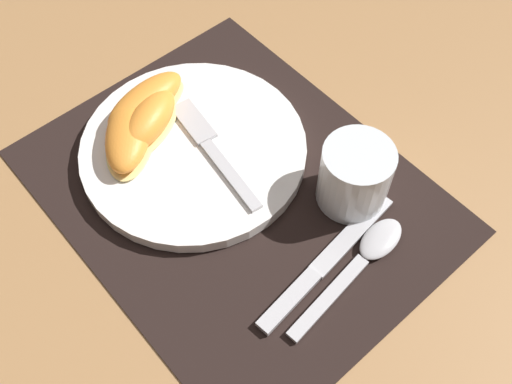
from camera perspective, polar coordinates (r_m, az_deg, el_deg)
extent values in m
plane|color=#A37547|center=(0.68, -1.86, 0.10)|extent=(3.00, 3.00, 0.00)
cube|color=black|center=(0.68, -1.87, 0.19)|extent=(0.45, 0.36, 0.00)
cylinder|color=white|center=(0.70, -5.95, 4.07)|extent=(0.26, 0.26, 0.02)
cylinder|color=silver|center=(0.65, 9.39, 1.53)|extent=(0.08, 0.08, 0.08)
cylinder|color=orange|center=(0.67, 9.13, 0.44)|extent=(0.06, 0.06, 0.03)
cube|color=#BCBCC1|center=(0.61, 3.18, -10.25)|extent=(0.03, 0.08, 0.01)
cube|color=#BCBCC1|center=(0.65, 9.12, -3.97)|extent=(0.03, 0.13, 0.01)
cube|color=#BCBCC1|center=(0.62, 6.93, -9.91)|extent=(0.03, 0.12, 0.01)
ellipsoid|color=#BCBCC1|center=(0.65, 11.79, -4.40)|extent=(0.04, 0.06, 0.01)
cube|color=#BCBCC1|center=(0.67, -2.17, 1.87)|extent=(0.11, 0.03, 0.00)
cube|color=#BCBCC1|center=(0.71, -5.97, 6.67)|extent=(0.07, 0.03, 0.00)
ellipsoid|color=#F4DB84|center=(0.73, -10.33, 7.85)|extent=(0.06, 0.12, 0.01)
ellipsoid|color=orange|center=(0.72, -10.50, 8.54)|extent=(0.06, 0.12, 0.03)
ellipsoid|color=#F4DB84|center=(0.71, -9.98, 6.02)|extent=(0.08, 0.11, 0.01)
ellipsoid|color=orange|center=(0.70, -10.16, 6.77)|extent=(0.08, 0.10, 0.04)
ellipsoid|color=#F4DB84|center=(0.71, -11.83, 5.01)|extent=(0.13, 0.12, 0.01)
ellipsoid|color=orange|center=(0.70, -12.01, 5.65)|extent=(0.12, 0.12, 0.03)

